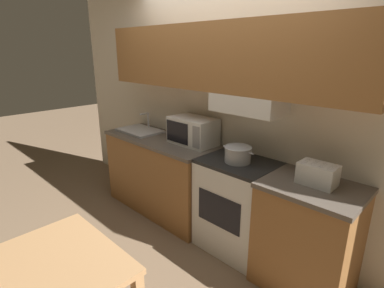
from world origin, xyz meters
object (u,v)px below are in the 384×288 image
at_px(toaster, 318,174).
at_px(sink_basin, 140,130).
at_px(microwave, 193,131).
at_px(stove_range, 236,205).
at_px(cooking_pot, 238,154).
at_px(dining_table, 51,283).

xyz_separation_m(toaster, sink_basin, (-2.17, -0.03, -0.07)).
distance_m(microwave, toaster, 1.36).
bearing_deg(stove_range, cooking_pot, -84.18).
bearing_deg(sink_basin, dining_table, -49.58).
height_order(cooking_pot, dining_table, cooking_pot).
bearing_deg(microwave, sink_basin, -173.00).
bearing_deg(stove_range, microwave, 172.75).
relative_size(cooking_pot, microwave, 0.64).
relative_size(microwave, sink_basin, 0.93).
bearing_deg(toaster, cooking_pot, -177.33).
distance_m(cooking_pot, toaster, 0.70).
bearing_deg(dining_table, cooking_pot, 87.80).
distance_m(microwave, dining_table, 1.90).
xyz_separation_m(stove_range, microwave, (-0.66, 0.08, 0.59)).
height_order(stove_range, microwave, microwave).
relative_size(cooking_pot, dining_table, 0.40).
relative_size(microwave, toaster, 1.80).
relative_size(sink_basin, dining_table, 0.66).
bearing_deg(cooking_pot, dining_table, -92.20).
relative_size(toaster, sink_basin, 0.52).
height_order(microwave, toaster, microwave).
relative_size(microwave, dining_table, 0.62).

